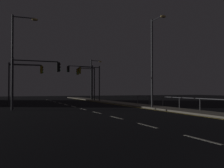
{
  "coord_description": "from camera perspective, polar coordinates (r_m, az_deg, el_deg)",
  "views": [
    {
      "loc": [
        -6.56,
        -2.72,
        1.81
      ],
      "look_at": [
        1.72,
        18.18,
        2.29
      ],
      "focal_mm": 42.37,
      "sensor_mm": 36.0,
      "label": 1
    }
  ],
  "objects": [
    {
      "name": "sidewalk_right",
      "position": [
        24.41,
        12.26,
        -5.29
      ],
      "size": [
        2.25,
        77.0,
        0.14
      ],
      "primitive_type": "cube",
      "color": "#9E937F",
      "rests_on": "ground"
    },
    {
      "name": "traffic_light_mid_left",
      "position": [
        33.95,
        -18.33,
        1.83
      ],
      "size": [
        4.08,
        0.62,
        5.06
      ],
      "color": "#38383D",
      "rests_on": "ground"
    },
    {
      "name": "traffic_light_near_left",
      "position": [
        26.77,
        -16.17,
        2.38
      ],
      "size": [
        4.62,
        0.41,
        4.86
      ],
      "color": "#38383D",
      "rests_on": "ground"
    },
    {
      "name": "traffic_light_mid_right",
      "position": [
        39.47,
        -4.71,
        1.7
      ],
      "size": [
        3.43,
        0.38,
        5.26
      ],
      "color": "#38383D",
      "rests_on": "sidewalk_right"
    },
    {
      "name": "traffic_light_overhead_east",
      "position": [
        41.63,
        -5.49,
        1.5
      ],
      "size": [
        3.02,
        0.35,
        5.24
      ],
      "color": "#2D3033",
      "rests_on": "sidewalk_right"
    },
    {
      "name": "street_lamp_median",
      "position": [
        25.03,
        -19.96,
        6.2
      ],
      "size": [
        2.27,
        0.36,
        8.44
      ],
      "color": "#38383D",
      "rests_on": "ground"
    },
    {
      "name": "lane_markings_center",
      "position": [
        24.68,
        -6.17,
        -5.41
      ],
      "size": [
        0.14,
        50.0,
        0.01
      ],
      "color": "silver",
      "rests_on": "ground"
    },
    {
      "name": "traffic_light_far_right",
      "position": [
        43.15,
        -6.53,
        1.93
      ],
      "size": [
        4.52,
        0.9,
        5.71
      ],
      "color": "#38383D",
      "rests_on": "sidewalk_right"
    },
    {
      "name": "lane_edge_line",
      "position": [
        28.07,
        4.19,
        -4.91
      ],
      "size": [
        0.14,
        53.0,
        0.01
      ],
      "color": "gold",
      "rests_on": "ground"
    },
    {
      "name": "ground_plane",
      "position": [
        21.34,
        -3.65,
        -6.09
      ],
      "size": [
        112.0,
        112.0,
        0.0
      ],
      "primitive_type": "plane",
      "color": "black",
      "rests_on": "ground"
    },
    {
      "name": "street_lamp_corner",
      "position": [
        46.6,
        -4.11,
        1.9
      ],
      "size": [
        2.14,
        0.59,
        6.94
      ],
      "color": "#2D3033",
      "rests_on": "sidewalk_right"
    },
    {
      "name": "traffic_light_near_right",
      "position": [
        41.04,
        -18.49,
        2.06
      ],
      "size": [
        4.83,
        0.34,
        5.79
      ],
      "color": "#4C4C51",
      "rests_on": "ground"
    },
    {
      "name": "street_lamp_mid_block",
      "position": [
        25.38,
        9.0,
        6.35
      ],
      "size": [
        0.56,
        2.38,
        8.4
      ],
      "color": "#4C4C51",
      "rests_on": "sidewalk_right"
    }
  ]
}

